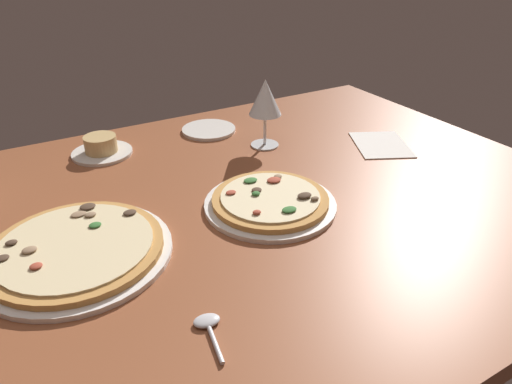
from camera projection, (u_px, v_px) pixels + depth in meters
dining_table at (242, 211)px, 100.51cm from camera, size 150.00×110.00×4.00cm
pizza_main at (270, 201)px, 97.64cm from camera, size 27.38×27.38×3.39cm
pizza_side at (76, 250)px, 82.96cm from camera, size 33.36×33.36×3.26cm
ramekin_on_saucer at (101, 147)px, 119.85cm from camera, size 15.12×15.12×4.96cm
wine_glass_far at (265, 99)px, 119.43cm from camera, size 8.39×8.39×17.82cm
side_plate at (209, 130)px, 134.19cm from camera, size 15.17×15.17×0.90cm
paper_menu at (381, 145)px, 125.75cm from camera, size 19.66×21.52×0.30cm
spoon at (209, 326)px, 68.11cm from camera, size 4.42×9.80×1.00cm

